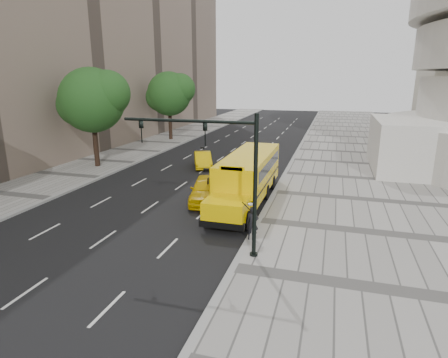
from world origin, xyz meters
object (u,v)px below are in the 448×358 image
(school_bus, at_px, (248,174))
(taxi_far, at_px, (203,160))
(tree_c, at_px, (170,93))
(traffic_signal, at_px, (223,167))
(taxi_near, at_px, (207,189))
(pedestrian, at_px, (252,223))
(tree_b, at_px, (93,100))

(school_bus, height_order, taxi_far, school_bus)
(tree_c, bearing_deg, traffic_signal, -61.87)
(taxi_near, relative_size, pedestrian, 2.94)
(school_bus, bearing_deg, pedestrian, -75.48)
(school_bus, xyz_separation_m, taxi_near, (-2.50, -1.14, -0.94))
(tree_b, xyz_separation_m, taxi_near, (12.39, -6.30, -5.15))
(school_bus, distance_m, traffic_signal, 8.47)
(tree_b, xyz_separation_m, tree_c, (-0.00, 15.90, -0.07))
(taxi_near, height_order, traffic_signal, traffic_signal)
(taxi_far, bearing_deg, pedestrian, -85.11)
(taxi_far, bearing_deg, taxi_near, -92.15)
(taxi_near, relative_size, traffic_signal, 0.75)
(tree_b, relative_size, tree_c, 1.01)
(tree_b, bearing_deg, traffic_signal, -40.41)
(tree_b, distance_m, pedestrian, 20.83)
(traffic_signal, bearing_deg, pedestrian, 59.55)
(school_bus, relative_size, traffic_signal, 1.81)
(taxi_near, xyz_separation_m, traffic_signal, (3.19, -6.97, 3.27))
(tree_c, relative_size, pedestrian, 5.24)
(tree_c, xyz_separation_m, taxi_far, (8.91, -13.08, -5.23))
(taxi_far, bearing_deg, traffic_signal, -90.53)
(tree_b, relative_size, taxi_far, 2.12)
(tree_c, distance_m, traffic_signal, 33.12)
(taxi_far, distance_m, pedestrian, 16.33)
(taxi_far, height_order, traffic_signal, traffic_signal)
(taxi_far, distance_m, traffic_signal, 17.75)
(tree_b, distance_m, tree_c, 15.90)
(taxi_far, bearing_deg, school_bus, -76.18)
(tree_c, distance_m, pedestrian, 32.48)
(taxi_near, xyz_separation_m, pedestrian, (4.17, -5.31, 0.15))
(taxi_near, bearing_deg, tree_b, 140.44)
(tree_c, height_order, taxi_near, tree_c)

